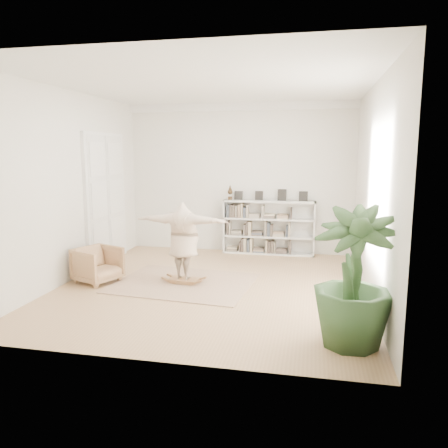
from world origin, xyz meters
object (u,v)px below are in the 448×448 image
bookshelf (268,228)px  armchair (98,265)px  rocker_board (184,280)px  person (183,239)px  houseplant (353,277)px

bookshelf → armchair: size_ratio=2.95×
rocker_board → person: person is taller
rocker_board → person: 0.79m
bookshelf → person: (-1.30, -2.77, 0.22)m
rocker_board → houseplant: size_ratio=0.32×
rocker_board → person: bearing=5.3°
armchair → person: person is taller
bookshelf → rocker_board: bookshelf is taller
rocker_board → bookshelf: bearing=70.2°
houseplant → person: bearing=143.5°
bookshelf → armchair: bearing=-134.2°
rocker_board → armchair: bearing=-166.3°
bookshelf → houseplant: houseplant is taller
bookshelf → armchair: (-2.92, -3.00, -0.30)m
armchair → rocker_board: bearing=-59.0°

